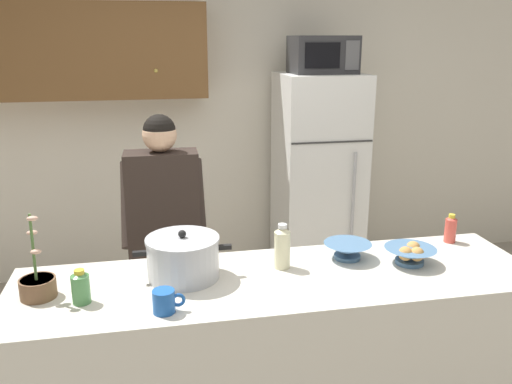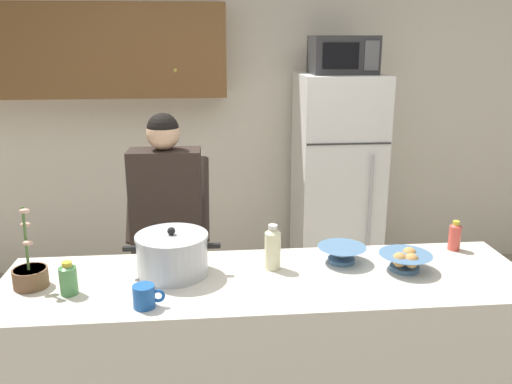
% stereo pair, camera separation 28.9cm
% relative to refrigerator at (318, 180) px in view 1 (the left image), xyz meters
% --- Properties ---
extents(back_wall_unit, '(6.00, 0.48, 2.60)m').
position_rel_refrigerator_xyz_m(back_wall_unit, '(-1.04, 0.40, 0.57)').
color(back_wall_unit, silver).
rests_on(back_wall_unit, ground).
extents(kitchen_island, '(2.42, 0.68, 0.92)m').
position_rel_refrigerator_xyz_m(kitchen_island, '(-0.77, -1.85, -0.40)').
color(kitchen_island, silver).
rests_on(kitchen_island, ground).
extents(refrigerator, '(0.64, 0.68, 1.71)m').
position_rel_refrigerator_xyz_m(refrigerator, '(0.00, 0.00, 0.00)').
color(refrigerator, white).
rests_on(refrigerator, ground).
extents(microwave, '(0.48, 0.37, 0.28)m').
position_rel_refrigerator_xyz_m(microwave, '(0.00, -0.02, 1.00)').
color(microwave, '#2D2D30').
rests_on(microwave, refrigerator).
extents(person_near_pot, '(0.49, 0.41, 1.58)m').
position_rel_refrigerator_xyz_m(person_near_pot, '(-1.27, -1.12, 0.12)').
color(person_near_pot, '#33384C').
rests_on(person_near_pot, ground).
extents(cooking_pot, '(0.44, 0.33, 0.23)m').
position_rel_refrigerator_xyz_m(cooking_pot, '(-1.20, -1.76, 0.16)').
color(cooking_pot, silver).
rests_on(cooking_pot, kitchen_island).
extents(coffee_mug, '(0.13, 0.09, 0.10)m').
position_rel_refrigerator_xyz_m(coffee_mug, '(-1.30, -2.07, 0.11)').
color(coffee_mug, '#1E59B2').
rests_on(coffee_mug, kitchen_island).
extents(bread_bowl, '(0.25, 0.25, 0.10)m').
position_rel_refrigerator_xyz_m(bread_bowl, '(-0.12, -1.83, 0.11)').
color(bread_bowl, '#4C7299').
rests_on(bread_bowl, kitchen_island).
extents(empty_bowl, '(0.24, 0.24, 0.08)m').
position_rel_refrigerator_xyz_m(empty_bowl, '(-0.39, -1.70, 0.11)').
color(empty_bowl, '#4C7299').
rests_on(empty_bowl, kitchen_island).
extents(bottle_near_edge, '(0.06, 0.06, 0.16)m').
position_rel_refrigerator_xyz_m(bottle_near_edge, '(0.23, -1.60, 0.14)').
color(bottle_near_edge, '#D84C3F').
rests_on(bottle_near_edge, kitchen_island).
extents(bottle_mid_counter, '(0.08, 0.08, 0.15)m').
position_rel_refrigerator_xyz_m(bottle_mid_counter, '(-1.63, -1.93, 0.14)').
color(bottle_mid_counter, '#4C8C4C').
rests_on(bottle_mid_counter, kitchen_island).
extents(bottle_far_corner, '(0.08, 0.08, 0.22)m').
position_rel_refrigerator_xyz_m(bottle_far_corner, '(-0.74, -1.75, 0.17)').
color(bottle_far_corner, beige).
rests_on(bottle_far_corner, kitchen_island).
extents(potted_orchid, '(0.15, 0.15, 0.37)m').
position_rel_refrigerator_xyz_m(potted_orchid, '(-1.82, -1.84, 0.12)').
color(potted_orchid, brown).
rests_on(potted_orchid, kitchen_island).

